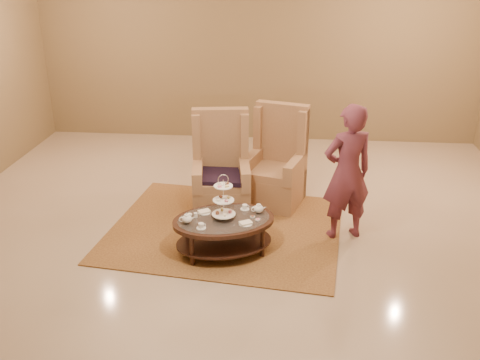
# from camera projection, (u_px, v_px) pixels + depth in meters

# --- Properties ---
(ground) EXTENTS (8.00, 8.00, 0.00)m
(ground) POSITION_uv_depth(u_px,v_px,m) (238.00, 241.00, 6.55)
(ground) COLOR tan
(ground) RESTS_ON ground
(ceiling) EXTENTS (8.00, 8.00, 0.02)m
(ceiling) POSITION_uv_depth(u_px,v_px,m) (238.00, 241.00, 6.55)
(ceiling) COLOR white
(ceiling) RESTS_ON ground
(wall_back) EXTENTS (8.00, 0.04, 3.50)m
(wall_back) POSITION_uv_depth(u_px,v_px,m) (259.00, 44.00, 9.53)
(wall_back) COLOR olive
(wall_back) RESTS_ON ground
(rug) EXTENTS (3.13, 2.72, 0.02)m
(rug) POSITION_uv_depth(u_px,v_px,m) (226.00, 229.00, 6.84)
(rug) COLOR olive
(rug) RESTS_ON ground
(tea_table) EXTENTS (1.38, 1.15, 0.99)m
(tea_table) POSITION_uv_depth(u_px,v_px,m) (224.00, 225.00, 6.18)
(tea_table) COLOR black
(tea_table) RESTS_ON ground
(armchair_left) EXTENTS (0.84, 0.86, 1.38)m
(armchair_left) POSITION_uv_depth(u_px,v_px,m) (221.00, 179.00, 7.16)
(armchair_left) COLOR #A2744C
(armchair_left) RESTS_ON ground
(armchair_right) EXTENTS (0.93, 0.95, 1.37)m
(armchair_right) POSITION_uv_depth(u_px,v_px,m) (276.00, 171.00, 7.45)
(armchair_right) COLOR #A2744C
(armchair_right) RESTS_ON ground
(person) EXTENTS (0.72, 0.60, 1.70)m
(person) POSITION_uv_depth(u_px,v_px,m) (347.00, 173.00, 6.35)
(person) COLOR brown
(person) RESTS_ON ground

